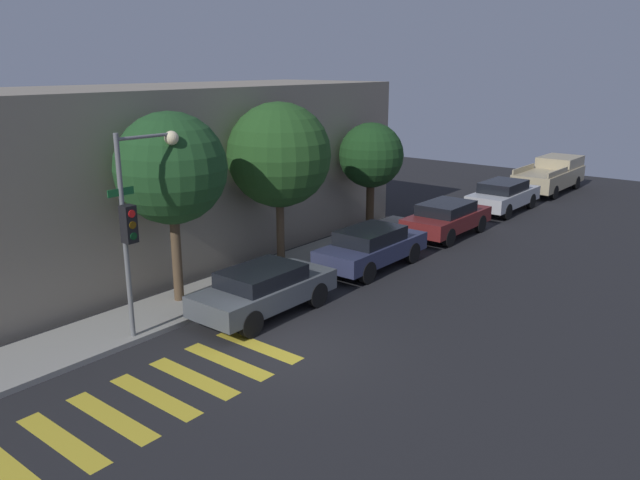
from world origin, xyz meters
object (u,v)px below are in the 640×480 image
object	(u,v)px
sedan_tail_of_row	(503,195)
tree_midblock	(279,155)
traffic_light_pole	(138,206)
pickup_truck	(551,174)
sedan_near_corner	(264,289)
sedan_far_end	(447,218)
tree_near_corner	(171,169)
sedan_middle	(372,247)
tree_far_end	(371,156)

from	to	relation	value
sedan_tail_of_row	tree_midblock	xyz separation A→B (m)	(-12.72, 2.45, 3.04)
traffic_light_pole	pickup_truck	world-z (taller)	traffic_light_pole
sedan_near_corner	sedan_tail_of_row	bearing A→B (deg)	0.00
sedan_near_corner	pickup_truck	xyz separation A→B (m)	(22.42, 0.00, 0.17)
sedan_far_end	tree_near_corner	distance (m)	12.18
sedan_middle	tree_far_end	size ratio (longest dim) A/B	0.98
tree_far_end	pickup_truck	bearing A→B (deg)	-10.08
pickup_truck	tree_far_end	xyz separation A→B (m)	(-13.76, 2.45, 2.31)
tree_near_corner	tree_midblock	size ratio (longest dim) A/B	0.99
sedan_near_corner	sedan_middle	world-z (taller)	sedan_middle
sedan_tail_of_row	pickup_truck	world-z (taller)	pickup_truck
sedan_middle	pickup_truck	world-z (taller)	pickup_truck
traffic_light_pole	tree_far_end	xyz separation A→B (m)	(11.59, 1.18, -0.17)
traffic_light_pole	tree_midblock	bearing A→B (deg)	10.61
sedan_near_corner	sedan_far_end	size ratio (longest dim) A/B	0.97
sedan_near_corner	sedan_far_end	bearing A→B (deg)	0.00
sedan_tail_of_row	tree_near_corner	distance (m)	17.53
traffic_light_pole	tree_near_corner	world-z (taller)	tree_near_corner
pickup_truck	tree_far_end	distance (m)	14.17
traffic_light_pole	tree_midblock	distance (m)	6.42
sedan_near_corner	sedan_tail_of_row	size ratio (longest dim) A/B	0.93
tree_midblock	tree_far_end	bearing A→B (deg)	0.00
tree_near_corner	sedan_near_corner	bearing A→B (deg)	-68.13
traffic_light_pole	sedan_near_corner	xyz separation A→B (m)	(2.93, -1.27, -2.65)
sedan_far_end	pickup_truck	xyz separation A→B (m)	(11.90, 0.00, 0.15)
sedan_near_corner	tree_far_end	size ratio (longest dim) A/B	0.94
sedan_near_corner	sedan_tail_of_row	xyz separation A→B (m)	(16.08, 0.00, 0.04)
sedan_near_corner	pickup_truck	world-z (taller)	pickup_truck
traffic_light_pole	sedan_far_end	distance (m)	13.77
sedan_far_end	pickup_truck	world-z (taller)	pickup_truck
sedan_tail_of_row	tree_midblock	distance (m)	13.31
traffic_light_pole	sedan_middle	size ratio (longest dim) A/B	1.16
traffic_light_pole	sedan_near_corner	size ratio (longest dim) A/B	1.21
sedan_far_end	tree_midblock	distance (m)	8.17
sedan_middle	sedan_tail_of_row	world-z (taller)	sedan_tail_of_row
pickup_truck	tree_midblock	world-z (taller)	tree_midblock
sedan_near_corner	tree_near_corner	bearing A→B (deg)	111.87
sedan_tail_of_row	pickup_truck	distance (m)	6.34
sedan_near_corner	pickup_truck	distance (m)	22.42
sedan_tail_of_row	tree_near_corner	bearing A→B (deg)	171.84
sedan_near_corner	tree_far_end	distance (m)	9.33
sedan_far_end	pickup_truck	bearing A→B (deg)	0.00
sedan_middle	pickup_truck	xyz separation A→B (m)	(17.21, 0.00, 0.15)
tree_far_end	sedan_far_end	bearing A→B (deg)	-52.65
pickup_truck	tree_near_corner	size ratio (longest dim) A/B	1.04
tree_midblock	tree_far_end	world-z (taller)	tree_midblock
sedan_near_corner	sedan_tail_of_row	distance (m)	16.08
traffic_light_pole	sedan_tail_of_row	size ratio (longest dim) A/B	1.12
tree_midblock	tree_near_corner	bearing A→B (deg)	-180.00
sedan_middle	tree_far_end	distance (m)	4.89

